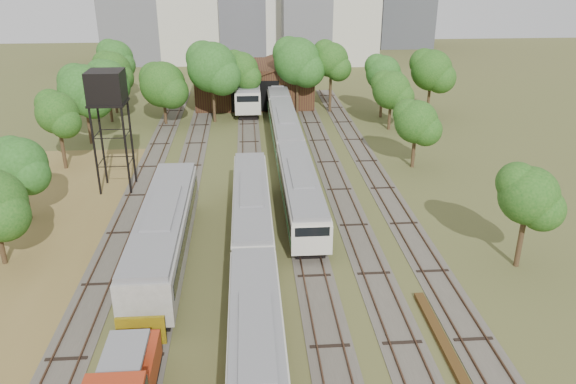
{
  "coord_description": "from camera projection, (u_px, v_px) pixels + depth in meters",
  "views": [
    {
      "loc": [
        -2.12,
        -21.32,
        19.7
      ],
      "look_at": [
        0.89,
        19.0,
        2.5
      ],
      "focal_mm": 35.0,
      "sensor_mm": 36.0,
      "label": 1
    }
  ],
  "objects": [
    {
      "name": "tracks",
      "position": [
        266.0,
        192.0,
        50.3
      ],
      "size": [
        24.6,
        80.0,
        0.19
      ],
      "color": "#4C473D",
      "rests_on": "ground"
    },
    {
      "name": "railcar_red_set",
      "position": [
        254.0,
        268.0,
        34.6
      ],
      "size": [
        2.79,
        34.58,
        3.45
      ],
      "color": "black",
      "rests_on": "ground"
    },
    {
      "name": "railcar_green_set",
      "position": [
        285.0,
        130.0,
        61.65
      ],
      "size": [
        2.83,
        52.08,
        3.5
      ],
      "color": "black",
      "rests_on": "ground"
    },
    {
      "name": "railcar_rear",
      "position": [
        247.0,
        91.0,
        77.78
      ],
      "size": [
        3.29,
        16.08,
        4.07
      ],
      "color": "black",
      "rests_on": "ground"
    },
    {
      "name": "old_grey_coach",
      "position": [
        164.0,
        232.0,
        38.33
      ],
      "size": [
        3.21,
        18.0,
        3.98
      ],
      "color": "black",
      "rests_on": "ground"
    },
    {
      "name": "water_tower",
      "position": [
        107.0,
        90.0,
        47.61
      ],
      "size": [
        3.09,
        3.09,
        10.7
      ],
      "color": "black",
      "rests_on": "ground"
    },
    {
      "name": "rail_pile_far",
      "position": [
        442.0,
        341.0,
        30.77
      ],
      "size": [
        0.57,
        9.05,
        0.29
      ],
      "primitive_type": "cube",
      "color": "#4F3416",
      "rests_on": "ground"
    },
    {
      "name": "maintenance_shed",
      "position": [
        254.0,
        82.0,
        79.42
      ],
      "size": [
        16.45,
        11.55,
        7.58
      ],
      "color": "#371B14",
      "rests_on": "ground"
    },
    {
      "name": "tree_band_left",
      "position": [
        49.0,
        125.0,
        50.62
      ],
      "size": [
        7.21,
        75.16,
        8.82
      ],
      "color": "#382616",
      "rests_on": "ground"
    },
    {
      "name": "tree_band_far",
      "position": [
        262.0,
        70.0,
        70.7
      ],
      "size": [
        46.07,
        10.27,
        9.95
      ],
      "color": "#382616",
      "rests_on": "ground"
    },
    {
      "name": "tree_band_right",
      "position": [
        423.0,
        119.0,
        54.7
      ],
      "size": [
        5.77,
        36.8,
        7.17
      ],
      "color": "#382616",
      "rests_on": "ground"
    }
  ]
}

